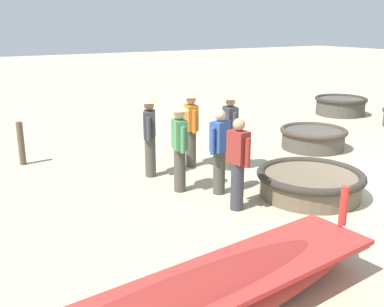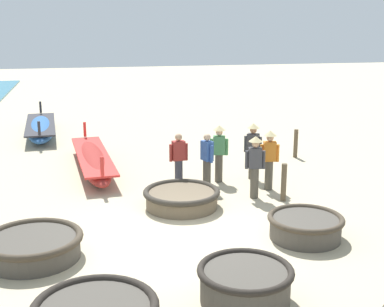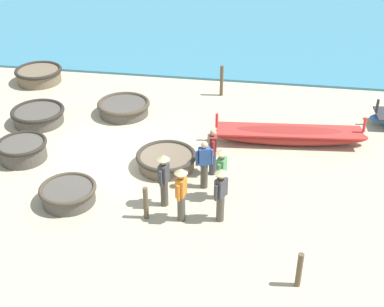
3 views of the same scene
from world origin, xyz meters
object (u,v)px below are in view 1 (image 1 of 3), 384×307
Objects in this scene: coracle_nearest at (313,137)px; fisherman_standing_left at (180,141)px; coracle_front_left at (340,105)px; coracle_far_left at (310,182)px; fisherman_hauling at (150,131)px; mooring_post_shoreline at (21,143)px; mooring_post_mid_beach at (226,138)px; fisherman_crouching at (191,124)px; fisherman_by_coracle at (220,150)px; fisherman_standing_right at (238,162)px; fisherman_with_hat at (230,126)px.

coracle_nearest is 0.99× the size of fisherman_standing_left.
coracle_far_left is at bearing 127.68° from coracle_front_left.
coracle_front_left is 0.90× the size of coracle_far_left.
fisherman_hauling is 1.73× the size of mooring_post_shoreline.
fisherman_standing_left reaches higher than mooring_post_shoreline.
mooring_post_mid_beach is (2.68, -0.03, 0.24)m from coracle_far_left.
mooring_post_shoreline reaches higher than coracle_front_left.
fisherman_standing_left is at bearing 141.21° from fisherman_crouching.
coracle_nearest is 2.43m from mooring_post_mid_beach.
mooring_post_mid_beach is at bearing 80.78° from coracle_nearest.
mooring_post_shoreline is 0.97× the size of mooring_post_mid_beach.
fisherman_hauling is 1.00× the size of fisherman_standing_left.
fisherman_crouching is at bearing -122.90° from mooring_post_shoreline.
fisherman_crouching is at bearing 94.06° from mooring_post_mid_beach.
fisherman_by_coracle is (-1.35, 3.76, 0.55)m from coracle_nearest.
coracle_front_left is 6.77m from mooring_post_mid_beach.
fisherman_standing_right is 1.57× the size of mooring_post_mid_beach.
fisherman_crouching is 1.67× the size of mooring_post_mid_beach.
coracle_front_left is 1.74× the size of mooring_post_mid_beach.
mooring_post_mid_beach is (1.26, -1.93, -0.46)m from fisherman_standing_left.
mooring_post_shoreline is (-0.30, 10.50, 0.16)m from coracle_front_left.
coracle_nearest is at bearing -92.25° from fisherman_hauling.
fisherman_hauling is at bearing 96.03° from mooring_post_mid_beach.
coracle_far_left is at bearing 179.45° from mooring_post_mid_beach.
fisherman_crouching is 1.72m from fisherman_by_coracle.
fisherman_standing_left is at bearing 17.79° from fisherman_standing_right.
coracle_far_left is at bearing -140.94° from fisherman_hauling.
fisherman_standing_right is 1.00× the size of fisherman_by_coracle.
coracle_nearest is 0.99× the size of fisherman_crouching.
fisherman_by_coracle reaches higher than coracle_far_left.
mooring_post_shoreline reaches higher than coracle_far_left.
mooring_post_mid_beach reaches higher than mooring_post_shoreline.
fisherman_with_hat is at bearing 150.42° from mooring_post_mid_beach.
fisherman_with_hat is at bearing -125.16° from mooring_post_shoreline.
mooring_post_shoreline is at bearing 34.19° from fisherman_standing_left.
fisherman_standing_left reaches higher than coracle_far_left.
fisherman_crouching is at bearing -12.88° from fisherman_standing_right.
coracle_far_left is 1.23× the size of fisherman_standing_right.
fisherman_by_coracle reaches higher than mooring_post_shoreline.
coracle_front_left reaches higher than coracle_nearest.
fisherman_crouching reaches higher than coracle_nearest.
mooring_post_shoreline is at bearing 43.82° from fisherman_hauling.
coracle_far_left is at bearing -126.80° from fisherman_standing_left.
fisherman_standing_left is (-3.52, 8.31, 0.63)m from coracle_front_left.
coracle_nearest is at bearing 123.61° from coracle_front_left.
fisherman_standing_right is (-2.43, 0.56, -0.12)m from fisherman_crouching.
coracle_nearest is (-2.65, 3.99, -0.04)m from coracle_front_left.
fisherman_with_hat is (0.59, -1.55, 0.00)m from fisherman_standing_left.
fisherman_standing_right reaches higher than mooring_post_shoreline.
fisherman_standing_left reaches higher than coracle_nearest.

